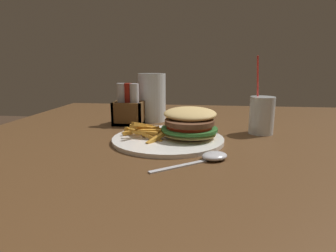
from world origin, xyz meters
name	(u,v)px	position (x,y,z in m)	size (l,w,h in m)	color
dining_table	(195,170)	(0.00, 0.00, 0.66)	(1.26, 1.13, 0.76)	brown
meal_plate_near	(179,130)	(-0.04, -0.08, 0.79)	(0.28, 0.28, 0.09)	white
beer_glass	(152,98)	(-0.16, 0.17, 0.84)	(0.09, 0.09, 0.16)	silver
juice_glass	(262,116)	(0.18, 0.03, 0.81)	(0.07, 0.07, 0.21)	silver
spoon	(212,157)	(0.04, -0.22, 0.77)	(0.16, 0.13, 0.02)	silver
condiment_caddy	(129,109)	(-0.22, 0.10, 0.82)	(0.09, 0.07, 0.13)	brown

